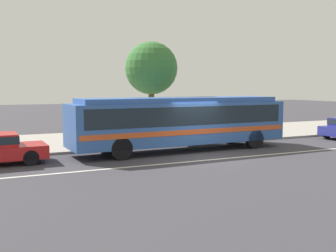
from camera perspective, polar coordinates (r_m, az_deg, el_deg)
The scene contains 8 objects.
ground_plane at distance 18.80m, azimuth 5.25°, elevation -4.32°, with size 120.00×120.00×0.00m, color #39373E.
sidewalk_slab at distance 25.39m, azimuth -3.22°, elevation -1.58°, with size 60.00×8.00×0.12m, color #9C958C.
lane_stripe_center at distance 18.13m, azimuth 6.53°, elevation -4.69°, with size 56.00×0.16×0.01m, color silver.
transit_bus at distance 20.30m, azimuth 1.84°, elevation 0.88°, with size 11.28×2.85×2.68m.
pedestrian_waiting_near_sign at distance 22.20m, azimuth -10.14°, elevation -0.10°, with size 0.46×0.46×1.61m.
pedestrian_walking_along_curb at distance 22.66m, azimuth 1.15°, elevation 0.33°, with size 0.46×0.46×1.75m.
bus_stop_sign at distance 24.23m, azimuth 8.85°, elevation 1.71°, with size 0.11×0.44×2.32m.
street_tree_near_stop at distance 23.21m, azimuth -2.37°, elevation 8.06°, with size 2.99×2.99×5.63m.
Camera 1 is at (-9.38, -15.97, 3.23)m, focal length 43.33 mm.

